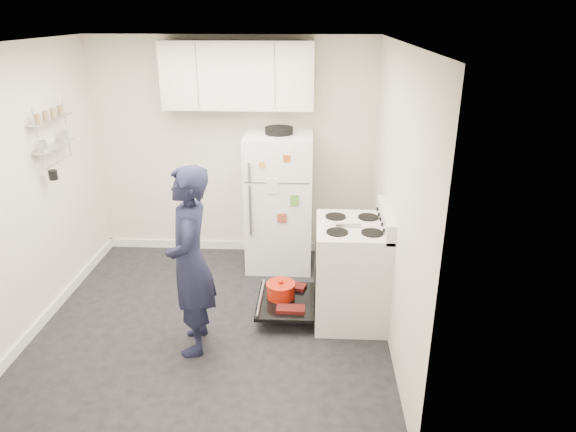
# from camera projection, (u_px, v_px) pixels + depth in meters

# --- Properties ---
(room) EXTENTS (3.21, 3.21, 2.51)m
(room) POSITION_uv_depth(u_px,v_px,m) (204.00, 200.00, 4.43)
(room) COLOR black
(room) RESTS_ON ground
(electric_range) EXTENTS (0.66, 0.76, 1.10)m
(electric_range) POSITION_uv_depth(u_px,v_px,m) (350.00, 273.00, 4.76)
(electric_range) COLOR silver
(electric_range) RESTS_ON ground
(open_oven_door) EXTENTS (0.55, 0.70, 0.22)m
(open_oven_door) POSITION_uv_depth(u_px,v_px,m) (284.00, 296.00, 4.91)
(open_oven_door) COLOR black
(open_oven_door) RESTS_ON ground
(refrigerator) EXTENTS (0.72, 0.74, 1.59)m
(refrigerator) POSITION_uv_depth(u_px,v_px,m) (279.00, 201.00, 5.70)
(refrigerator) COLOR white
(refrigerator) RESTS_ON ground
(upper_cabinets) EXTENTS (1.60, 0.33, 0.70)m
(upper_cabinets) POSITION_uv_depth(u_px,v_px,m) (238.00, 75.00, 5.39)
(upper_cabinets) COLOR silver
(upper_cabinets) RESTS_ON room
(wall_shelf_rack) EXTENTS (0.14, 0.60, 0.61)m
(wall_shelf_rack) POSITION_uv_depth(u_px,v_px,m) (52.00, 133.00, 4.75)
(wall_shelf_rack) COLOR #B2B2B7
(wall_shelf_rack) RESTS_ON room
(person) EXTENTS (0.47, 0.64, 1.63)m
(person) POSITION_uv_depth(u_px,v_px,m) (190.00, 262.00, 4.20)
(person) COLOR #161932
(person) RESTS_ON ground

